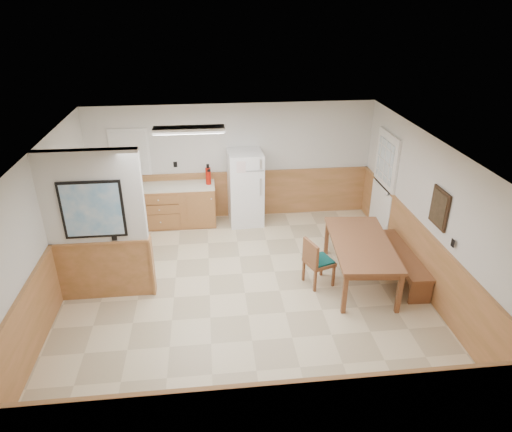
{
  "coord_description": "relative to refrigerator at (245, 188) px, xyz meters",
  "views": [
    {
      "loc": [
        -0.5,
        -6.24,
        4.5
      ],
      "look_at": [
        0.23,
        0.4,
        1.22
      ],
      "focal_mm": 32.0,
      "sensor_mm": 36.0,
      "label": 1
    }
  ],
  "objects": [
    {
      "name": "ground",
      "position": [
        -0.25,
        -2.63,
        -0.79
      ],
      "size": [
        6.0,
        6.0,
        0.0
      ],
      "primitive_type": "plane",
      "color": "beige",
      "rests_on": "ground"
    },
    {
      "name": "ceiling",
      "position": [
        -0.25,
        -2.63,
        1.71
      ],
      "size": [
        6.0,
        6.0,
        0.02
      ],
      "primitive_type": "cube",
      "color": "silver",
      "rests_on": "back_wall"
    },
    {
      "name": "back_wall",
      "position": [
        -0.25,
        0.37,
        0.46
      ],
      "size": [
        6.0,
        0.02,
        2.5
      ],
      "primitive_type": "cube",
      "color": "silver",
      "rests_on": "ground"
    },
    {
      "name": "right_wall",
      "position": [
        2.75,
        -2.63,
        0.46
      ],
      "size": [
        0.02,
        6.0,
        2.5
      ],
      "primitive_type": "cube",
      "color": "silver",
      "rests_on": "ground"
    },
    {
      "name": "left_wall",
      "position": [
        -3.25,
        -2.63,
        0.46
      ],
      "size": [
        0.02,
        6.0,
        2.5
      ],
      "primitive_type": "cube",
      "color": "silver",
      "rests_on": "ground"
    },
    {
      "name": "wainscot_back",
      "position": [
        -0.25,
        0.35,
        -0.29
      ],
      "size": [
        6.0,
        0.04,
        1.0
      ],
      "primitive_type": "cube",
      "color": "#BA794A",
      "rests_on": "ground"
    },
    {
      "name": "wainscot_right",
      "position": [
        2.73,
        -2.63,
        -0.29
      ],
      "size": [
        0.04,
        6.0,
        1.0
      ],
      "primitive_type": "cube",
      "color": "#BA794A",
      "rests_on": "ground"
    },
    {
      "name": "wainscot_left",
      "position": [
        -3.23,
        -2.63,
        -0.29
      ],
      "size": [
        0.04,
        6.0,
        1.0
      ],
      "primitive_type": "cube",
      "color": "#BA794A",
      "rests_on": "ground"
    },
    {
      "name": "partition_wall",
      "position": [
        -2.5,
        -2.43,
        0.44
      ],
      "size": [
        1.5,
        0.2,
        2.5
      ],
      "color": "silver",
      "rests_on": "ground"
    },
    {
      "name": "kitchen_counter",
      "position": [
        -1.46,
        0.05,
        -0.33
      ],
      "size": [
        2.2,
        0.61,
        1.0
      ],
      "color": "#9C6237",
      "rests_on": "ground"
    },
    {
      "name": "exterior_door",
      "position": [
        2.72,
        -0.73,
        0.26
      ],
      "size": [
        0.07,
        1.02,
        2.15
      ],
      "color": "white",
      "rests_on": "ground"
    },
    {
      "name": "kitchen_window",
      "position": [
        -2.35,
        0.35,
        0.76
      ],
      "size": [
        0.8,
        0.04,
        1.0
      ],
      "color": "white",
      "rests_on": "back_wall"
    },
    {
      "name": "wall_painting",
      "position": [
        2.72,
        -2.93,
        0.76
      ],
      "size": [
        0.04,
        0.5,
        0.6
      ],
      "color": "black",
      "rests_on": "right_wall"
    },
    {
      "name": "fluorescent_fixture",
      "position": [
        -1.05,
        -1.33,
        1.65
      ],
      "size": [
        1.2,
        0.3,
        0.09
      ],
      "color": "white",
      "rests_on": "ceiling"
    },
    {
      "name": "refrigerator",
      "position": [
        0.0,
        0.0,
        0.0
      ],
      "size": [
        0.73,
        0.74,
        1.59
      ],
      "rotation": [
        0.0,
        0.0,
        0.05
      ],
      "color": "white",
      "rests_on": "ground"
    },
    {
      "name": "dining_table",
      "position": [
        1.74,
        -2.45,
        -0.13
      ],
      "size": [
        1.14,
        2.01,
        0.75
      ],
      "rotation": [
        0.0,
        0.0,
        -0.1
      ],
      "color": "brown",
      "rests_on": "ground"
    },
    {
      "name": "dining_bench",
      "position": [
        2.55,
        -2.38,
        -0.45
      ],
      "size": [
        0.46,
        1.77,
        0.45
      ],
      "rotation": [
        0.0,
        0.0,
        -0.04
      ],
      "color": "brown",
      "rests_on": "ground"
    },
    {
      "name": "dining_chair",
      "position": [
        0.94,
        -2.5,
        -0.3
      ],
      "size": [
        0.69,
        0.57,
        0.85
      ],
      "rotation": [
        0.0,
        0.0,
        0.34
      ],
      "color": "brown",
      "rests_on": "ground"
    },
    {
      "name": "fire_extinguisher",
      "position": [
        -0.77,
        0.05,
        0.3
      ],
      "size": [
        0.14,
        0.14,
        0.44
      ],
      "rotation": [
        0.0,
        0.0,
        -0.31
      ],
      "color": "#AF1509",
      "rests_on": "kitchen_counter"
    },
    {
      "name": "soap_bottle",
      "position": [
        -2.35,
        0.02,
        0.22
      ],
      "size": [
        0.08,
        0.08,
        0.23
      ],
      "primitive_type": "cylinder",
      "rotation": [
        0.0,
        0.0,
        -0.15
      ],
      "color": "green",
      "rests_on": "kitchen_counter"
    }
  ]
}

